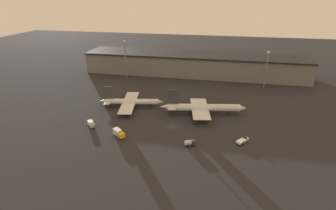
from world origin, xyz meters
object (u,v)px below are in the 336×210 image
object	(u,v)px
service_vehicle_0	(91,124)
airplane_1	(203,108)
airplane_0	(131,102)
service_vehicle_1	(190,143)
service_vehicle_3	(119,133)
service_vehicle_2	(243,140)

from	to	relation	value
service_vehicle_0	airplane_1	bearing A→B (deg)	74.54
airplane_0	service_vehicle_0	world-z (taller)	airplane_0
service_vehicle_1	airplane_1	bearing A→B (deg)	58.80
service_vehicle_1	service_vehicle_3	bearing A→B (deg)	150.81
service_vehicle_1	service_vehicle_3	xyz separation A→B (m)	(-33.71, 1.53, 0.26)
service_vehicle_2	airplane_0	bearing A→B (deg)	103.74
airplane_0	service_vehicle_2	xyz separation A→B (m)	(62.21, -27.83, -1.93)
service_vehicle_0	service_vehicle_3	xyz separation A→B (m)	(17.16, -6.29, 0.30)
airplane_0	service_vehicle_1	bearing A→B (deg)	-52.11
airplane_1	airplane_0	bearing A→B (deg)	167.72
service_vehicle_1	service_vehicle_2	bearing A→B (deg)	-8.45
airplane_0	service_vehicle_2	distance (m)	68.18
airplane_1	service_vehicle_1	bearing A→B (deg)	-104.75
airplane_0	service_vehicle_1	world-z (taller)	airplane_0
airplane_0	service_vehicle_2	world-z (taller)	airplane_0
airplane_1	service_vehicle_3	bearing A→B (deg)	-148.63
service_vehicle_2	service_vehicle_3	size ratio (longest dim) A/B	0.95
service_vehicle_1	service_vehicle_2	size ratio (longest dim) A/B	0.74
service_vehicle_0	service_vehicle_3	bearing A→B (deg)	28.56
airplane_1	service_vehicle_1	size ratio (longest dim) A/B	9.51
service_vehicle_1	airplane_0	bearing A→B (deg)	111.43
airplane_0	service_vehicle_3	world-z (taller)	airplane_0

